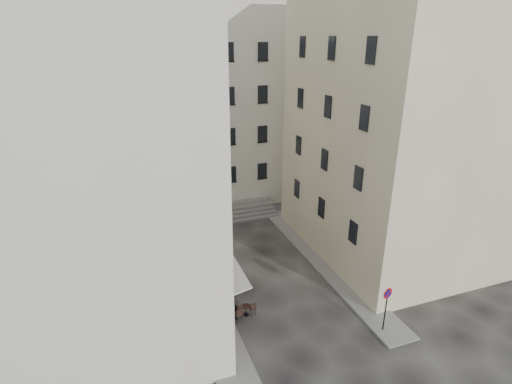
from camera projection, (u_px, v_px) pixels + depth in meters
name	position (u px, v px, depth m)	size (l,w,h in m)	color
ground	(281.00, 297.00, 24.86)	(90.00, 90.00, 0.00)	black
sidewalk_left	(197.00, 276.00, 26.92)	(2.00, 22.00, 0.12)	slate
sidewalk_right	(322.00, 260.00, 28.89)	(2.00, 18.00, 0.12)	slate
building_left	(74.00, 138.00, 20.41)	(12.20, 16.20, 20.60)	beige
building_right	(403.00, 126.00, 27.87)	(12.20, 14.20, 18.60)	#BCAE8C
building_back	(195.00, 103.00, 37.80)	(18.20, 10.20, 18.60)	beige
cafe_storefront	(208.00, 276.00, 23.69)	(1.74, 7.30, 3.50)	#45090A
stone_steps	(226.00, 213.00, 35.73)	(9.00, 3.15, 0.80)	#65625F
bollard_near	(236.00, 311.00, 22.76)	(0.12, 0.12, 0.98)	black
bollard_mid	(220.00, 279.00, 25.83)	(0.12, 0.12, 0.98)	black
bollard_far	(207.00, 253.00, 28.89)	(0.12, 0.12, 0.98)	black
no_parking_sign	(387.00, 301.00, 21.27)	(0.63, 0.17, 2.81)	black
bistro_table_a	(231.00, 316.00, 22.51)	(1.25, 0.59, 0.88)	black
bistro_table_b	(246.00, 309.00, 23.13)	(1.15, 0.54, 0.81)	black
bistro_table_c	(224.00, 291.00, 24.60)	(1.43, 0.67, 1.01)	black
bistro_table_d	(224.00, 279.00, 25.89)	(1.29, 0.60, 0.91)	black
bistro_table_e	(219.00, 265.00, 27.63)	(1.18, 0.55, 0.83)	black
pedestrian	(220.00, 268.00, 26.27)	(0.67, 0.44, 1.83)	black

